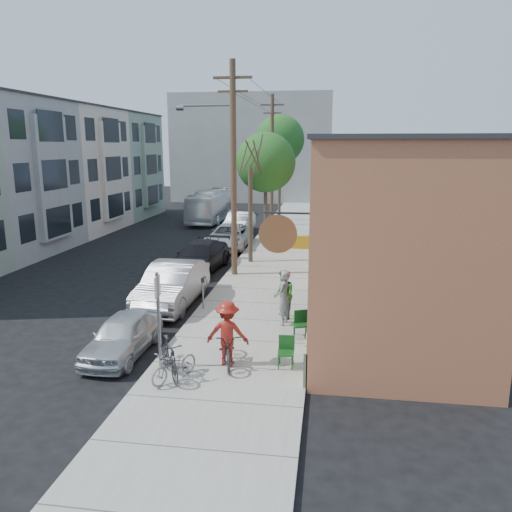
# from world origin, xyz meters

# --- Properties ---
(ground) EXTENTS (120.00, 120.00, 0.00)m
(ground) POSITION_xyz_m (0.00, 0.00, 0.00)
(ground) COLOR black
(sidewalk) EXTENTS (4.50, 58.00, 0.15)m
(sidewalk) POSITION_xyz_m (4.25, 11.00, 0.07)
(sidewalk) COLOR #A4A498
(sidewalk) RESTS_ON ground
(cafe_building) EXTENTS (6.60, 20.20, 6.61)m
(cafe_building) POSITION_xyz_m (8.99, 4.99, 3.30)
(cafe_building) COLOR #AB603F
(cafe_building) RESTS_ON ground
(apartment_row) EXTENTS (6.30, 32.00, 9.00)m
(apartment_row) POSITION_xyz_m (-11.85, 14.00, 4.50)
(apartment_row) COLOR gray
(apartment_row) RESTS_ON ground
(end_cap_building) EXTENTS (18.00, 8.00, 12.00)m
(end_cap_building) POSITION_xyz_m (-2.00, 42.00, 6.00)
(end_cap_building) COLOR gray
(end_cap_building) RESTS_ON ground
(sign_post) EXTENTS (0.07, 0.45, 2.80)m
(sign_post) POSITION_xyz_m (2.35, -4.35, 1.83)
(sign_post) COLOR slate
(sign_post) RESTS_ON sidewalk
(parking_meter_near) EXTENTS (0.14, 0.14, 1.24)m
(parking_meter_near) POSITION_xyz_m (2.25, 0.94, 0.98)
(parking_meter_near) COLOR slate
(parking_meter_near) RESTS_ON sidewalk
(parking_meter_far) EXTENTS (0.14, 0.14, 1.24)m
(parking_meter_far) POSITION_xyz_m (2.25, 8.03, 0.98)
(parking_meter_far) COLOR slate
(parking_meter_far) RESTS_ON sidewalk
(utility_pole_near) EXTENTS (3.57, 0.28, 10.00)m
(utility_pole_near) POSITION_xyz_m (2.39, 6.37, 5.41)
(utility_pole_near) COLOR #503A28
(utility_pole_near) RESTS_ON sidewalk
(utility_pole_far) EXTENTS (1.80, 0.28, 10.00)m
(utility_pole_far) POSITION_xyz_m (2.45, 22.17, 5.34)
(utility_pole_far) COLOR #503A28
(utility_pole_far) RESTS_ON sidewalk
(tree_bare) EXTENTS (0.24, 0.24, 5.04)m
(tree_bare) POSITION_xyz_m (2.80, 9.19, 2.67)
(tree_bare) COLOR #44392C
(tree_bare) RESTS_ON sidewalk
(tree_leafy_mid) EXTENTS (3.89, 3.89, 7.06)m
(tree_leafy_mid) POSITION_xyz_m (2.80, 15.59, 5.25)
(tree_leafy_mid) COLOR #44392C
(tree_leafy_mid) RESTS_ON sidewalk
(tree_leafy_far) EXTENTS (4.00, 4.00, 8.67)m
(tree_leafy_far) POSITION_xyz_m (2.80, 24.81, 6.80)
(tree_leafy_far) COLOR #44392C
(tree_leafy_far) RESTS_ON sidewalk
(patio_chair_a) EXTENTS (0.65, 0.65, 0.88)m
(patio_chair_a) POSITION_xyz_m (6.14, -1.47, 0.59)
(patio_chair_a) COLOR #144818
(patio_chair_a) RESTS_ON sidewalk
(patio_chair_b) EXTENTS (0.52, 0.52, 0.88)m
(patio_chair_b) POSITION_xyz_m (5.87, -3.80, 0.59)
(patio_chair_b) COLOR #144818
(patio_chair_b) RESTS_ON sidewalk
(patron_grey) EXTENTS (0.60, 0.79, 1.97)m
(patron_grey) POSITION_xyz_m (5.48, -0.31, 1.13)
(patron_grey) COLOR gray
(patron_grey) RESTS_ON sidewalk
(patron_green) EXTENTS (0.92, 1.05, 1.81)m
(patron_green) POSITION_xyz_m (5.43, 0.27, 1.06)
(patron_green) COLOR #33772F
(patron_green) RESTS_ON sidewalk
(cyclist) EXTENTS (1.23, 0.72, 1.89)m
(cyclist) POSITION_xyz_m (4.19, -3.82, 1.10)
(cyclist) COLOR maroon
(cyclist) RESTS_ON sidewalk
(cyclist_bike) EXTENTS (1.17, 2.09, 1.04)m
(cyclist_bike) POSITION_xyz_m (4.19, -3.82, 0.67)
(cyclist_bike) COLOR black
(cyclist_bike) RESTS_ON sidewalk
(parked_bike_a) EXTENTS (1.37, 1.80, 1.08)m
(parked_bike_a) POSITION_xyz_m (2.79, -4.85, 0.69)
(parked_bike_a) COLOR black
(parked_bike_a) RESTS_ON sidewalk
(parked_bike_b) EXTENTS (1.27, 1.67, 0.84)m
(parked_bike_b) POSITION_xyz_m (2.97, -5.01, 0.57)
(parked_bike_b) COLOR gray
(parked_bike_b) RESTS_ON sidewalk
(car_0) EXTENTS (1.57, 3.78, 1.28)m
(car_0) POSITION_xyz_m (0.80, -3.34, 0.64)
(car_0) COLOR silver
(car_0) RESTS_ON ground
(car_1) EXTENTS (1.87, 5.23, 1.72)m
(car_1) POSITION_xyz_m (0.80, 1.64, 0.86)
(car_1) COLOR #919298
(car_1) RESTS_ON ground
(car_2) EXTENTS (2.58, 5.30, 1.49)m
(car_2) POSITION_xyz_m (0.47, 7.30, 0.74)
(car_2) COLOR black
(car_2) RESTS_ON ground
(car_3) EXTENTS (2.48, 5.33, 1.48)m
(car_3) POSITION_xyz_m (0.79, 13.29, 0.74)
(car_3) COLOR #B1B5B9
(car_3) RESTS_ON ground
(car_4) EXTENTS (1.74, 4.75, 1.55)m
(car_4) POSITION_xyz_m (0.44, 18.81, 0.78)
(car_4) COLOR #9DA0A4
(car_4) RESTS_ON ground
(bus) EXTENTS (2.46, 9.54, 2.64)m
(bus) POSITION_xyz_m (-2.91, 24.65, 1.32)
(bus) COLOR white
(bus) RESTS_ON ground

